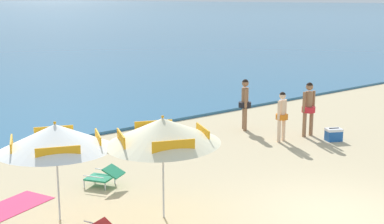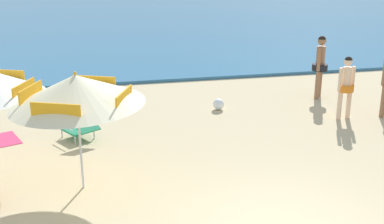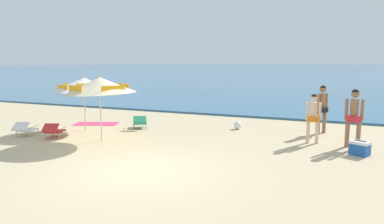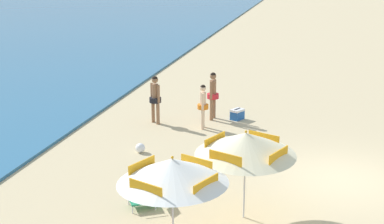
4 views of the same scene
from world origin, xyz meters
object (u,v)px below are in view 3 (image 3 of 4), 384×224
Objects in this scene: beach_umbrella_striped_second at (100,85)px; lounge_chair_beside_umbrella at (140,122)px; beach_umbrella_striped_main at (84,85)px; person_wading_in at (313,115)px; person_standing_beside at (322,106)px; cooler_box at (360,148)px; lounge_chair_under_umbrella at (25,129)px; beach_ball at (238,125)px; person_standing_near_shore at (354,114)px; beach_towel at (96,124)px; lounge_chair_facing_sea at (54,130)px.

lounge_chair_beside_umbrella is (-0.01, 2.40, -1.58)m from beach_umbrella_striped_second.
beach_umbrella_striped_main is 1.54× the size of person_wading_in.
beach_umbrella_striped_main is 8.32m from person_wading_in.
person_standing_beside is at bearing 15.89° from lounge_chair_beside_umbrella.
beach_umbrella_striped_second is at bearing -169.48° from cooler_box.
lounge_chair_under_umbrella is 3.39× the size of beach_ball.
person_standing_near_shore is 2.18m from person_standing_beside.
lounge_chair_under_umbrella is at bearing -146.77° from beach_ball.
person_standing_near_shore is 1.01× the size of person_standing_beside.
beach_ball reaches higher than beach_towel.
beach_umbrella_striped_second is 8.83× the size of beach_ball.
beach_umbrella_striped_second reaches higher than lounge_chair_under_umbrella.
person_wading_in is at bearing 0.62° from lounge_chair_beside_umbrella.
lounge_chair_facing_sea reaches higher than cooler_box.
lounge_chair_facing_sea reaches higher than lounge_chair_under_umbrella.
beach_umbrella_striped_main is 2.13m from lounge_chair_facing_sea.
person_standing_beside is (8.44, 4.56, 0.75)m from lounge_chair_facing_sea.
beach_umbrella_striped_main is 8.92m from person_standing_beside.
beach_towel is at bearing 99.33° from lounge_chair_facing_sea.
person_standing_near_shore is 1.12× the size of person_wading_in.
lounge_chair_facing_sea is at bearing -124.09° from lounge_chair_beside_umbrella.
person_standing_near_shore is (9.45, 2.63, 0.77)m from lounge_chair_facing_sea.
beach_towel is at bearing 173.79° from cooler_box.
person_wading_in is at bearing 142.92° from cooler_box.
beach_umbrella_striped_second is 3.40m from lounge_chair_under_umbrella.
lounge_chair_facing_sea is at bearing -142.74° from beach_ball.
lounge_chair_under_umbrella is at bearing -162.72° from person_wading_in.
beach_umbrella_striped_second is 1.47× the size of beach_towel.
beach_umbrella_striped_main is 8.18× the size of beach_ball.
lounge_chair_facing_sea is 0.58× the size of person_standing_beside.
beach_umbrella_striped_second is 2.43m from lounge_chair_facing_sea.
lounge_chair_under_umbrella reaches higher than cooler_box.
beach_towel is at bearing 179.49° from person_wading_in.
beach_umbrella_striped_second is at bearing -162.84° from person_standing_near_shore.
beach_ball is at bearing 25.92° from beach_umbrella_striped_main.
beach_umbrella_striped_second is 2.57× the size of lounge_chair_facing_sea.
person_standing_near_shore is at bearing 15.57° from lounge_chair_facing_sea.
beach_umbrella_striped_second is 1.50× the size of person_standing_beside.
lounge_chair_facing_sea is 6.78m from beach_ball.
cooler_box is at bearing -67.35° from person_standing_beside.
cooler_box is (9.54, 0.20, -1.56)m from beach_umbrella_striped_main.
lounge_chair_under_umbrella is at bearing -165.10° from person_standing_near_shore.
lounge_chair_beside_umbrella is (1.73, 1.15, -1.49)m from beach_umbrella_striped_main.
person_wading_in is 2.66× the size of cooler_box.
person_standing_near_shore is (7.64, -0.04, 0.76)m from lounge_chair_beside_umbrella.
beach_umbrella_striped_main reaches higher than lounge_chair_beside_umbrella.
beach_towel is at bearing -168.94° from person_standing_beside.
lounge_chair_under_umbrella is 1.17m from lounge_chair_facing_sea.
beach_umbrella_striped_second reaches higher than lounge_chair_beside_umbrella.
beach_umbrella_striped_main is at bearing -178.78° from cooler_box.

